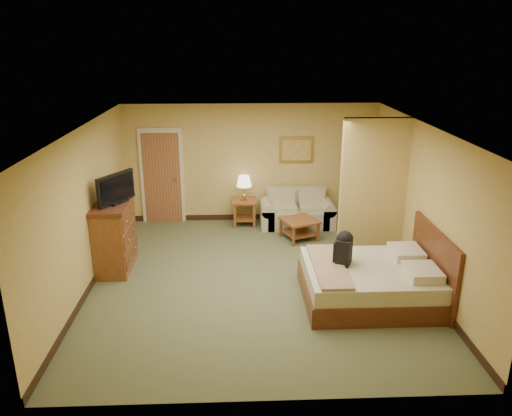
{
  "coord_description": "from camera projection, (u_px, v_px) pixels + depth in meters",
  "views": [
    {
      "loc": [
        -0.33,
        -7.64,
        3.91
      ],
      "look_at": [
        0.01,
        0.6,
        1.09
      ],
      "focal_mm": 35.0,
      "sensor_mm": 36.0,
      "label": 1
    }
  ],
  "objects": [
    {
      "name": "left_wall",
      "position": [
        86.0,
        210.0,
        7.98
      ],
      "size": [
        0.02,
        6.0,
        2.6
      ],
      "primitive_type": "cube",
      "color": "tan",
      "rests_on": "floor"
    },
    {
      "name": "backpack",
      "position": [
        344.0,
        247.0,
        7.7
      ],
      "size": [
        0.32,
        0.37,
        0.55
      ],
      "rotation": [
        0.0,
        0.0,
        -0.41
      ],
      "color": "black",
      "rests_on": "bed"
    },
    {
      "name": "ceiling",
      "position": [
        257.0,
        128.0,
        7.66
      ],
      "size": [
        6.0,
        6.0,
        0.0
      ],
      "primitive_type": "plane",
      "rotation": [
        3.14,
        0.0,
        0.0
      ],
      "color": "white",
      "rests_on": "back_wall"
    },
    {
      "name": "coffee_table",
      "position": [
        299.0,
        225.0,
        10.13
      ],
      "size": [
        0.85,
        0.85,
        0.42
      ],
      "rotation": [
        0.0,
        0.0,
        0.38
      ],
      "color": "brown",
      "rests_on": "floor"
    },
    {
      "name": "partition",
      "position": [
        373.0,
        190.0,
        9.04
      ],
      "size": [
        1.2,
        0.15,
        2.6
      ],
      "primitive_type": "cube",
      "color": "tan",
      "rests_on": "floor"
    },
    {
      "name": "side_table",
      "position": [
        244.0,
        209.0,
        10.88
      ],
      "size": [
        0.52,
        0.52,
        0.57
      ],
      "color": "brown",
      "rests_on": "floor"
    },
    {
      "name": "bed",
      "position": [
        375.0,
        281.0,
        7.78
      ],
      "size": [
        2.09,
        1.78,
        1.15
      ],
      "color": "#4C2111",
      "rests_on": "floor"
    },
    {
      "name": "back_wall",
      "position": [
        251.0,
        163.0,
        10.92
      ],
      "size": [
        5.5,
        0.02,
        2.6
      ],
      "primitive_type": "cube",
      "color": "tan",
      "rests_on": "floor"
    },
    {
      "name": "table_lamp",
      "position": [
        244.0,
        182.0,
        10.68
      ],
      "size": [
        0.33,
        0.33,
        0.54
      ],
      "color": "#B48E42",
      "rests_on": "side_table"
    },
    {
      "name": "loveseat",
      "position": [
        297.0,
        214.0,
        10.89
      ],
      "size": [
        1.6,
        0.74,
        0.81
      ],
      "color": "tan",
      "rests_on": "floor"
    },
    {
      "name": "baseboard",
      "position": [
        251.0,
        217.0,
        11.31
      ],
      "size": [
        5.5,
        0.02,
        0.12
      ],
      "primitive_type": "cube",
      "color": "black",
      "rests_on": "floor"
    },
    {
      "name": "dresser",
      "position": [
        115.0,
        236.0,
        8.73
      ],
      "size": [
        0.61,
        1.15,
        1.23
      ],
      "color": "brown",
      "rests_on": "floor"
    },
    {
      "name": "wall_picture",
      "position": [
        296.0,
        150.0,
        10.84
      ],
      "size": [
        0.75,
        0.04,
        0.58
      ],
      "color": "#B78E3F",
      "rests_on": "back_wall"
    },
    {
      "name": "tv",
      "position": [
        116.0,
        189.0,
        8.46
      ],
      "size": [
        0.48,
        0.77,
        0.52
      ],
      "rotation": [
        0.0,
        0.0,
        -0.52
      ],
      "color": "black",
      "rests_on": "dresser"
    },
    {
      "name": "door",
      "position": [
        162.0,
        177.0,
        10.9
      ],
      "size": [
        0.94,
        0.16,
        2.1
      ],
      "color": "beige",
      "rests_on": "floor"
    },
    {
      "name": "floor",
      "position": [
        257.0,
        280.0,
        8.5
      ],
      "size": [
        6.0,
        6.0,
        0.0
      ],
      "primitive_type": "plane",
      "color": "#525839",
      "rests_on": "ground"
    },
    {
      "name": "right_wall",
      "position": [
        424.0,
        205.0,
        8.19
      ],
      "size": [
        0.02,
        6.0,
        2.6
      ],
      "primitive_type": "cube",
      "color": "tan",
      "rests_on": "floor"
    }
  ]
}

